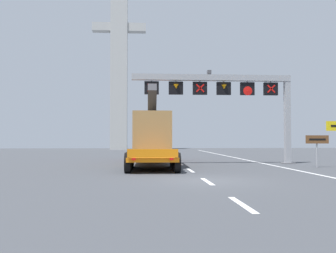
# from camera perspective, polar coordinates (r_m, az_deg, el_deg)

# --- Properties ---
(ground) EXTENTS (112.00, 112.00, 0.00)m
(ground) POSITION_cam_1_polar(r_m,az_deg,el_deg) (16.66, 5.94, -8.28)
(ground) COLOR #424449
(lane_markings) EXTENTS (0.20, 52.95, 0.01)m
(lane_markings) POSITION_cam_1_polar(r_m,az_deg,el_deg) (35.65, 0.56, -4.86)
(lane_markings) COLOR silver
(lane_markings) RESTS_ON ground
(edge_line_right) EXTENTS (0.20, 63.00, 0.01)m
(edge_line_right) POSITION_cam_1_polar(r_m,az_deg,el_deg) (29.78, 13.78, -5.40)
(edge_line_right) COLOR silver
(edge_line_right) RESTS_ON ground
(overhead_lane_gantry) EXTENTS (12.06, 0.90, 6.91)m
(overhead_lane_gantry) POSITION_cam_1_polar(r_m,az_deg,el_deg) (27.91, 9.33, 5.42)
(overhead_lane_gantry) COLOR #9EA0A5
(overhead_lane_gantry) RESTS_ON ground
(heavy_haul_truck_orange) EXTENTS (3.22, 14.10, 5.30)m
(heavy_haul_truck_orange) POSITION_cam_1_polar(r_m,az_deg,el_deg) (27.48, -2.53, -1.61)
(heavy_haul_truck_orange) COLOR orange
(heavy_haul_truck_orange) RESTS_ON ground
(tourist_info_sign_brown) EXTENTS (1.52, 0.15, 2.08)m
(tourist_info_sign_brown) POSITION_cam_1_polar(r_m,az_deg,el_deg) (25.85, 21.97, -2.36)
(tourist_info_sign_brown) COLOR #9EA0A5
(tourist_info_sign_brown) RESTS_ON ground
(bridge_pylon_distant) EXTENTS (9.00, 2.00, 33.39)m
(bridge_pylon_distant) POSITION_cam_1_polar(r_m,az_deg,el_deg) (64.64, -7.53, 11.75)
(bridge_pylon_distant) COLOR #B7B7B2
(bridge_pylon_distant) RESTS_ON ground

